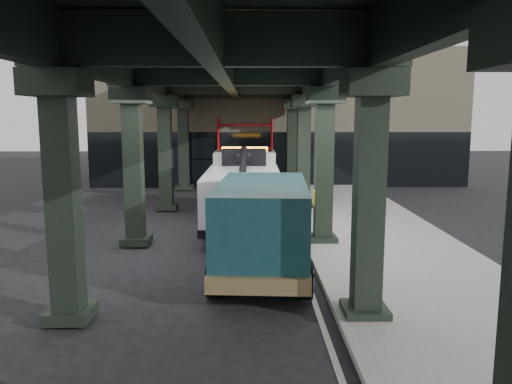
{
  "coord_description": "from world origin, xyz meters",
  "views": [
    {
      "loc": [
        0.25,
        -13.66,
        4.15
      ],
      "look_at": [
        0.46,
        2.22,
        1.7
      ],
      "focal_mm": 35.0,
      "sensor_mm": 36.0,
      "label": 1
    }
  ],
  "objects": [
    {
      "name": "lane_stripe",
      "position": [
        1.7,
        2.0,
        0.01
      ],
      "size": [
        0.12,
        38.0,
        0.01
      ],
      "primitive_type": "cube",
      "color": "silver",
      "rests_on": "ground"
    },
    {
      "name": "towed_van",
      "position": [
        0.6,
        -0.79,
        1.32
      ],
      "size": [
        2.75,
        6.17,
        2.45
      ],
      "rotation": [
        0.0,
        0.0,
        -0.06
      ],
      "color": "#123A40",
      "rests_on": "ground"
    },
    {
      "name": "viaduct",
      "position": [
        -0.4,
        2.0,
        5.46
      ],
      "size": [
        7.4,
        32.0,
        6.4
      ],
      "color": "black",
      "rests_on": "ground"
    },
    {
      "name": "building",
      "position": [
        2.0,
        20.0,
        4.0
      ],
      "size": [
        22.0,
        10.0,
        8.0
      ],
      "primitive_type": "cube",
      "color": "#C6B793",
      "rests_on": "ground"
    },
    {
      "name": "tow_truck",
      "position": [
        0.03,
        5.47,
        1.45
      ],
      "size": [
        2.84,
        9.13,
        2.98
      ],
      "rotation": [
        0.0,
        0.0,
        -0.01
      ],
      "color": "black",
      "rests_on": "ground"
    },
    {
      "name": "sidewalk",
      "position": [
        4.5,
        2.0,
        0.07
      ],
      "size": [
        5.0,
        40.0,
        0.15
      ],
      "primitive_type": "cube",
      "color": "gray",
      "rests_on": "ground"
    },
    {
      "name": "ground",
      "position": [
        0.0,
        0.0,
        0.0
      ],
      "size": [
        90.0,
        90.0,
        0.0
      ],
      "primitive_type": "plane",
      "color": "black",
      "rests_on": "ground"
    },
    {
      "name": "scaffolding",
      "position": [
        0.0,
        14.64,
        2.11
      ],
      "size": [
        3.08,
        0.88,
        4.0
      ],
      "color": "#B90E10",
      "rests_on": "ground"
    }
  ]
}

